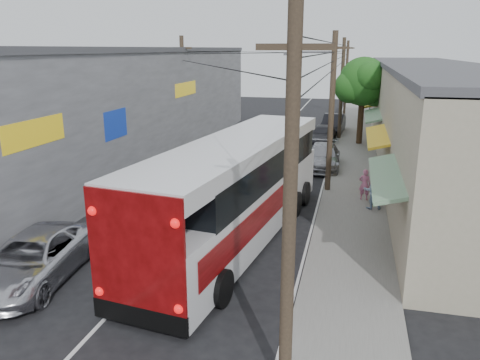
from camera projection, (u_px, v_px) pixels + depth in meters
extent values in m
plane|color=black|center=(114.00, 309.00, 13.33)|extent=(120.00, 120.00, 0.00)
cube|color=slate|center=(354.00, 161.00, 30.53)|extent=(3.00, 80.00, 0.12)
cube|color=#B3A78E|center=(428.00, 115.00, 30.57)|extent=(6.00, 40.00, 6.00)
cube|color=#4C4C51|center=(433.00, 66.00, 29.73)|extent=(6.20, 40.00, 0.30)
cube|color=#17692C|center=(391.00, 175.00, 16.40)|extent=(1.39, 6.00, 0.46)
cube|color=orange|center=(381.00, 135.00, 23.87)|extent=(1.39, 6.00, 0.46)
cube|color=#17692C|center=(375.00, 114.00, 31.35)|extent=(1.39, 6.00, 0.46)
cube|color=orange|center=(372.00, 102.00, 38.83)|extent=(1.39, 6.00, 0.46)
cube|color=#17692C|center=(370.00, 93.00, 46.31)|extent=(1.39, 6.00, 0.46)
cube|color=gray|center=(126.00, 106.00, 31.15)|extent=(7.00, 36.00, 7.00)
cube|color=#4C4C51|center=(123.00, 50.00, 30.18)|extent=(7.20, 36.00, 0.30)
cube|color=yellow|center=(34.00, 133.00, 17.09)|extent=(0.12, 3.50, 1.00)
cube|color=#1433A5|center=(115.00, 124.00, 22.86)|extent=(0.12, 2.20, 1.40)
cube|color=yellow|center=(185.00, 89.00, 31.96)|extent=(0.12, 4.00, 0.90)
cylinder|color=#473828|center=(289.00, 216.00, 9.19)|extent=(0.28, 0.28, 8.00)
cube|color=#473828|center=(295.00, 47.00, 8.32)|extent=(1.40, 0.12, 0.12)
cylinder|color=#473828|center=(331.00, 115.00, 23.21)|extent=(0.28, 0.28, 8.00)
cube|color=#473828|center=(335.00, 48.00, 22.34)|extent=(1.40, 0.12, 0.12)
cylinder|color=#473828|center=(341.00, 90.00, 37.24)|extent=(0.28, 0.28, 8.00)
cube|color=#473828|center=(344.00, 48.00, 36.37)|extent=(1.40, 0.12, 0.12)
cylinder|color=#473828|center=(346.00, 78.00, 51.26)|extent=(0.28, 0.28, 8.00)
cube|color=#473828|center=(348.00, 48.00, 50.39)|extent=(1.40, 0.12, 0.12)
cylinder|color=#473828|center=(183.00, 96.00, 32.13)|extent=(0.28, 0.28, 8.00)
cube|color=#473828|center=(182.00, 48.00, 31.26)|extent=(1.40, 0.12, 0.12)
cylinder|color=#59595E|center=(311.00, 52.00, 22.65)|extent=(2.20, 0.10, 0.10)
cube|color=#59595E|center=(289.00, 54.00, 22.93)|extent=(0.50, 0.18, 0.12)
cylinder|color=#3F2B19|center=(360.00, 119.00, 35.54)|extent=(0.44, 0.44, 4.00)
sphere|color=#1A5516|center=(363.00, 81.00, 34.78)|extent=(3.60, 3.60, 3.60)
sphere|color=#1A5516|center=(376.00, 89.00, 35.28)|extent=(2.60, 2.60, 2.60)
sphere|color=#1A5516|center=(350.00, 87.00, 34.72)|extent=(2.40, 2.40, 2.40)
sphere|color=#1A5516|center=(369.00, 77.00, 33.65)|extent=(2.20, 2.20, 2.20)
sphere|color=#1A5516|center=(359.00, 78.00, 35.64)|extent=(2.00, 2.00, 2.00)
cube|color=silver|center=(237.00, 208.00, 17.90)|extent=(4.61, 13.73, 2.13)
cube|color=black|center=(243.00, 165.00, 17.97)|extent=(4.33, 11.51, 1.12)
cube|color=silver|center=(237.00, 147.00, 17.26)|extent=(4.61, 13.73, 0.56)
cube|color=maroon|center=(136.00, 255.00, 11.59)|extent=(2.77, 0.47, 3.26)
cube|color=black|center=(140.00, 316.00, 12.06)|extent=(2.80, 0.49, 0.56)
sphere|color=red|center=(100.00, 291.00, 12.31)|extent=(0.25, 0.25, 0.25)
sphere|color=red|center=(179.00, 309.00, 11.48)|extent=(0.25, 0.25, 0.25)
sphere|color=red|center=(93.00, 211.00, 11.70)|extent=(0.25, 0.25, 0.25)
sphere|color=red|center=(175.00, 223.00, 10.87)|extent=(0.25, 0.25, 0.25)
cylinder|color=black|center=(138.00, 271.00, 14.37)|extent=(0.49, 1.16, 1.12)
cylinder|color=black|center=(221.00, 288.00, 13.38)|extent=(0.49, 1.16, 1.12)
cylinder|color=black|center=(236.00, 197.00, 21.61)|extent=(0.49, 1.16, 1.12)
cylinder|color=black|center=(295.00, 204.00, 20.62)|extent=(0.49, 1.16, 1.12)
cylinder|color=black|center=(249.00, 187.00, 23.12)|extent=(0.49, 1.16, 1.12)
cylinder|color=black|center=(304.00, 193.00, 22.12)|extent=(0.49, 1.16, 1.12)
imported|color=silver|center=(33.00, 259.00, 14.82)|extent=(3.07, 5.63, 1.50)
imported|color=gray|center=(323.00, 156.00, 28.91)|extent=(2.15, 5.05, 1.45)
imported|color=#26272C|center=(323.00, 134.00, 36.48)|extent=(2.03, 4.40, 1.46)
imported|color=black|center=(333.00, 124.00, 40.93)|extent=(2.03, 5.02, 1.62)
imported|color=#C66991|center=(365.00, 184.00, 22.44)|extent=(0.61, 0.47, 1.51)
imported|color=#91B0D3|center=(373.00, 190.00, 21.15)|extent=(0.97, 0.83, 1.73)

